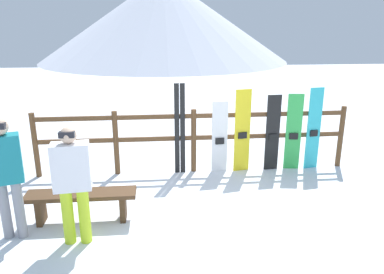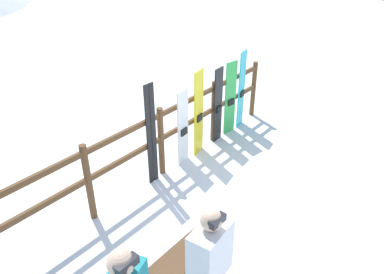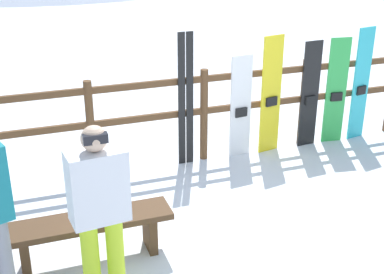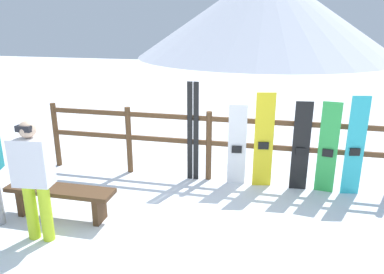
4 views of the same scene
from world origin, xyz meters
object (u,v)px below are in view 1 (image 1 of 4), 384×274
bench (82,199)px  snowboard_black_stripe (273,133)px  ski_pair_black (180,129)px  snowboard_yellow (242,131)px  person_teal (6,170)px  snowboard_green (293,132)px  person_white (72,179)px  snowboard_white (220,137)px  snowboard_cyan (314,129)px

bench → snowboard_black_stripe: 3.72m
ski_pair_black → snowboard_black_stripe: 1.77m
snowboard_yellow → snowboard_black_stripe: 0.59m
bench → person_teal: person_teal is taller
snowboard_green → ski_pair_black: bearing=179.9°
person_teal → snowboard_black_stripe: 4.59m
person_white → snowboard_white: 3.17m
ski_pair_black → snowboard_white: ski_pair_black is taller
person_white → ski_pair_black: bearing=56.5°
ski_pair_black → snowboard_green: 2.18m
snowboard_cyan → person_white: bearing=-151.1°
bench → ski_pair_black: 2.33m
snowboard_cyan → person_teal: bearing=-157.4°
person_teal → snowboard_black_stripe: (4.11, 2.04, -0.23)m
person_white → snowboard_white: bearing=45.1°
person_white → snowboard_cyan: bearing=28.9°
person_teal → snowboard_green: 4.96m
bench → snowboard_black_stripe: bearing=27.1°
ski_pair_black → snowboard_yellow: bearing=-0.2°
snowboard_yellow → snowboard_green: snowboard_yellow is taller
snowboard_black_stripe → snowboard_green: (0.41, 0.00, 0.01)m
snowboard_white → person_white: bearing=-134.9°
person_teal → snowboard_yellow: (3.52, 2.04, -0.17)m
person_teal → snowboard_white: (3.09, 2.04, -0.28)m
snowboard_yellow → snowboard_white: bearing=-180.0°
bench → snowboard_yellow: 3.22m
snowboard_white → snowboard_yellow: (0.43, 0.00, 0.11)m
ski_pair_black → snowboard_black_stripe: ski_pair_black is taller
person_teal → snowboard_black_stripe: size_ratio=1.11×
ski_pair_black → snowboard_black_stripe: (1.77, -0.00, -0.12)m
snowboard_cyan → bench: bearing=-157.6°
person_white → snowboard_cyan: snowboard_cyan is taller
snowboard_yellow → bench: bearing=-148.0°
ski_pair_black → person_teal: bearing=-138.8°
snowboard_green → snowboard_cyan: (0.40, 0.00, 0.06)m
snowboard_black_stripe → person_white: bearing=-145.5°
snowboard_green → person_teal: bearing=-155.7°
snowboard_white → snowboard_yellow: snowboard_yellow is taller
snowboard_white → snowboard_yellow: bearing=0.0°
person_white → person_teal: size_ratio=0.95×
bench → snowboard_green: (3.70, 1.69, 0.40)m
bench → snowboard_white: size_ratio=1.13×
snowboard_yellow → snowboard_black_stripe: (0.59, -0.00, -0.06)m
ski_pair_black → snowboard_yellow: ski_pair_black is taller
snowboard_cyan → snowboard_white: bearing=-180.0°
ski_pair_black → snowboard_green: (2.18, -0.00, -0.12)m
bench → person_white: person_white is taller
snowboard_cyan → snowboard_yellow: bearing=-180.0°
bench → person_white: size_ratio=0.99×
person_teal → snowboard_cyan: size_ratio=1.03×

